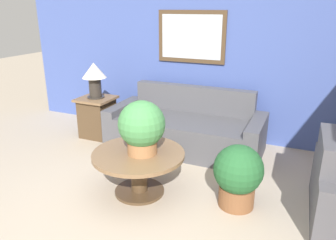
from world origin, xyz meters
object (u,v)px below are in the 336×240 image
object	(u,v)px
couch_main	(185,129)
coffee_table	(139,164)
side_table	(97,117)
potted_plant_floor	(238,174)
table_lamp	(94,75)
potted_plant_on_table	(142,127)

from	to	relation	value
couch_main	coffee_table	size ratio (longest dim) A/B	2.20
coffee_table	side_table	xyz separation A→B (m)	(-1.38, 1.21, -0.03)
potted_plant_floor	couch_main	bearing A→B (deg)	130.46
couch_main	potted_plant_floor	size ratio (longest dim) A/B	3.29
side_table	potted_plant_floor	xyz separation A→B (m)	(2.40, -1.04, 0.04)
table_lamp	potted_plant_on_table	distance (m)	1.88
side_table	potted_plant_floor	world-z (taller)	potted_plant_floor
couch_main	side_table	xyz separation A→B (m)	(-1.41, -0.13, 0.04)
couch_main	potted_plant_floor	bearing A→B (deg)	-49.54
couch_main	table_lamp	xyz separation A→B (m)	(-1.41, -0.13, 0.68)
coffee_table	potted_plant_floor	xyz separation A→B (m)	(1.02, 0.17, 0.01)
side_table	couch_main	bearing A→B (deg)	5.19
side_table	potted_plant_floor	distance (m)	2.62
coffee_table	table_lamp	distance (m)	1.94
coffee_table	potted_plant_on_table	distance (m)	0.43
potted_plant_on_table	couch_main	bearing A→B (deg)	90.74
coffee_table	potted_plant_floor	size ratio (longest dim) A/B	1.49
table_lamp	potted_plant_on_table	world-z (taller)	table_lamp
coffee_table	table_lamp	size ratio (longest dim) A/B	1.85
couch_main	potted_plant_on_table	size ratio (longest dim) A/B	3.83
couch_main	table_lamp	bearing A→B (deg)	-174.81
coffee_table	table_lamp	bearing A→B (deg)	138.74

